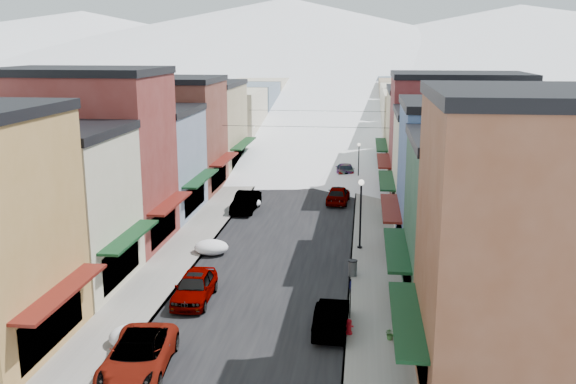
% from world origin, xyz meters
% --- Properties ---
extents(road, '(10.00, 160.00, 0.01)m').
position_xyz_m(road, '(0.00, 60.00, 0.01)').
color(road, black).
rests_on(road, ground).
extents(sidewalk_left, '(3.20, 160.00, 0.15)m').
position_xyz_m(sidewalk_left, '(-6.60, 60.00, 0.07)').
color(sidewalk_left, gray).
rests_on(sidewalk_left, ground).
extents(sidewalk_right, '(3.20, 160.00, 0.15)m').
position_xyz_m(sidewalk_right, '(6.60, 60.00, 0.07)').
color(sidewalk_right, gray).
rests_on(sidewalk_right, ground).
extents(curb_left, '(0.10, 160.00, 0.15)m').
position_xyz_m(curb_left, '(-5.05, 60.00, 0.07)').
color(curb_left, slate).
rests_on(curb_left, ground).
extents(curb_right, '(0.10, 160.00, 0.15)m').
position_xyz_m(curb_right, '(5.05, 60.00, 0.07)').
color(curb_right, slate).
rests_on(curb_right, ground).
extents(bldg_l_cream, '(11.30, 8.20, 9.50)m').
position_xyz_m(bldg_l_cream, '(-13.19, 12.50, 4.76)').
color(bldg_l_cream, beige).
rests_on(bldg_l_cream, ground).
extents(bldg_l_brick_near, '(12.30, 8.20, 12.50)m').
position_xyz_m(bldg_l_brick_near, '(-13.69, 20.50, 6.26)').
color(bldg_l_brick_near, maroon).
rests_on(bldg_l_brick_near, ground).
extents(bldg_l_grayblue, '(11.30, 9.20, 9.00)m').
position_xyz_m(bldg_l_grayblue, '(-13.19, 29.00, 4.51)').
color(bldg_l_grayblue, gray).
rests_on(bldg_l_grayblue, ground).
extents(bldg_l_brick_far, '(13.30, 9.20, 11.00)m').
position_xyz_m(bldg_l_brick_far, '(-14.19, 38.00, 5.51)').
color(bldg_l_brick_far, '#5E291E').
rests_on(bldg_l_brick_far, ground).
extents(bldg_l_tan, '(11.30, 11.20, 10.00)m').
position_xyz_m(bldg_l_tan, '(-13.19, 48.00, 5.01)').
color(bldg_l_tan, '#998864').
rests_on(bldg_l_tan, ground).
extents(bldg_r_brick_near, '(12.30, 9.20, 12.50)m').
position_xyz_m(bldg_r_brick_near, '(13.69, 3.00, 6.26)').
color(bldg_r_brick_near, brown).
rests_on(bldg_r_brick_near, ground).
extents(bldg_r_green, '(11.30, 9.20, 9.50)m').
position_xyz_m(bldg_r_green, '(13.19, 12.00, 4.76)').
color(bldg_r_green, '#224832').
rests_on(bldg_r_green, ground).
extents(bldg_r_blue, '(11.30, 9.20, 10.50)m').
position_xyz_m(bldg_r_blue, '(13.19, 21.00, 5.26)').
color(bldg_r_blue, '#426095').
rests_on(bldg_r_blue, ground).
extents(bldg_r_cream, '(12.30, 9.20, 9.00)m').
position_xyz_m(bldg_r_cream, '(13.69, 30.00, 4.51)').
color(bldg_r_cream, '#EEE6BF').
rests_on(bldg_r_cream, ground).
extents(bldg_r_brick_far, '(13.30, 9.20, 11.50)m').
position_xyz_m(bldg_r_brick_far, '(14.19, 39.00, 5.76)').
color(bldg_r_brick_far, maroon).
rests_on(bldg_r_brick_far, ground).
extents(bldg_r_tan, '(11.30, 11.20, 9.50)m').
position_xyz_m(bldg_r_tan, '(13.19, 49.00, 4.76)').
color(bldg_r_tan, tan).
rests_on(bldg_r_tan, ground).
extents(distant_blocks, '(34.00, 55.00, 8.00)m').
position_xyz_m(distant_blocks, '(0.00, 83.00, 4.00)').
color(distant_blocks, gray).
rests_on(distant_blocks, ground).
extents(mountain_ridge, '(670.00, 340.00, 34.00)m').
position_xyz_m(mountain_ridge, '(-19.47, 277.18, 14.36)').
color(mountain_ridge, silver).
rests_on(mountain_ridge, ground).
extents(overhead_cables, '(16.40, 15.04, 0.04)m').
position_xyz_m(overhead_cables, '(0.00, 47.50, 6.20)').
color(overhead_cables, black).
rests_on(overhead_cables, ground).
extents(car_white_suv, '(3.19, 6.02, 1.61)m').
position_xyz_m(car_white_suv, '(-3.86, 3.00, 0.81)').
color(car_white_suv, silver).
rests_on(car_white_suv, ground).
extents(car_silver_sedan, '(2.07, 4.89, 1.65)m').
position_xyz_m(car_silver_sedan, '(-3.50, 11.17, 0.83)').
color(car_silver_sedan, gray).
rests_on(car_silver_sedan, ground).
extents(car_dark_hatch, '(1.97, 5.09, 1.65)m').
position_xyz_m(car_dark_hatch, '(-4.24, 30.89, 0.83)').
color(car_dark_hatch, black).
rests_on(car_dark_hatch, ground).
extents(car_silver_wagon, '(2.28, 4.85, 1.37)m').
position_xyz_m(car_silver_wagon, '(-4.30, 50.45, 0.68)').
color(car_silver_wagon, gray).
rests_on(car_silver_wagon, ground).
extents(car_green_sedan, '(1.70, 4.52, 1.47)m').
position_xyz_m(car_green_sedan, '(4.30, 8.24, 0.74)').
color(car_green_sedan, black).
rests_on(car_green_sedan, ground).
extents(car_gray_suv, '(2.18, 4.81, 1.60)m').
position_xyz_m(car_gray_suv, '(3.50, 34.69, 0.80)').
color(car_gray_suv, gray).
rests_on(car_gray_suv, ground).
extents(car_black_sedan, '(2.50, 5.14, 1.44)m').
position_xyz_m(car_black_sedan, '(3.72, 46.74, 0.72)').
color(car_black_sedan, black).
rests_on(car_black_sedan, ground).
extents(car_lane_silver, '(2.44, 5.14, 1.70)m').
position_xyz_m(car_lane_silver, '(-2.02, 58.55, 0.85)').
color(car_lane_silver, '#9CA0A4').
rests_on(car_lane_silver, ground).
extents(car_lane_white, '(2.76, 5.47, 1.49)m').
position_xyz_m(car_lane_white, '(2.20, 74.49, 0.74)').
color(car_lane_white, silver).
rests_on(car_lane_white, ground).
extents(fire_hydrant, '(0.45, 0.34, 0.77)m').
position_xyz_m(fire_hydrant, '(5.20, 7.66, 0.50)').
color(fire_hydrant, '#A90912').
rests_on(fire_hydrant, sidewalk_right).
extents(parking_sign, '(0.07, 0.29, 2.16)m').
position_xyz_m(parking_sign, '(5.20, 9.53, 1.41)').
color(parking_sign, black).
rests_on(parking_sign, sidewalk_right).
extents(trash_can, '(0.59, 0.59, 0.99)m').
position_xyz_m(trash_can, '(5.20, 15.81, 0.66)').
color(trash_can, '#56585B').
rests_on(trash_can, sidewalk_right).
extents(streetlamp_near, '(0.41, 0.41, 4.89)m').
position_xyz_m(streetlamp_near, '(5.58, 21.38, 3.23)').
color(streetlamp_near, black).
rests_on(streetlamp_near, sidewalk_right).
extents(streetlamp_far, '(0.33, 0.33, 4.00)m').
position_xyz_m(streetlamp_far, '(5.20, 43.69, 2.68)').
color(streetlamp_far, black).
rests_on(streetlamp_far, sidewalk_right).
extents(planter_near, '(0.63, 0.58, 0.59)m').
position_xyz_m(planter_near, '(7.20, 7.28, 0.44)').
color(planter_near, '#3D7434').
rests_on(planter_near, sidewalk_right).
extents(snow_pile_near, '(2.44, 2.70, 1.03)m').
position_xyz_m(snow_pile_near, '(-4.88, 5.47, 0.49)').
color(snow_pile_near, white).
rests_on(snow_pile_near, ground).
extents(snow_pile_mid, '(2.34, 2.64, 0.99)m').
position_xyz_m(snow_pile_mid, '(-4.47, 19.34, 0.47)').
color(snow_pile_mid, white).
rests_on(snow_pile_mid, ground).
extents(snow_pile_far, '(2.37, 2.66, 1.00)m').
position_xyz_m(snow_pile_far, '(-4.28, 31.99, 0.48)').
color(snow_pile_far, white).
rests_on(snow_pile_far, ground).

